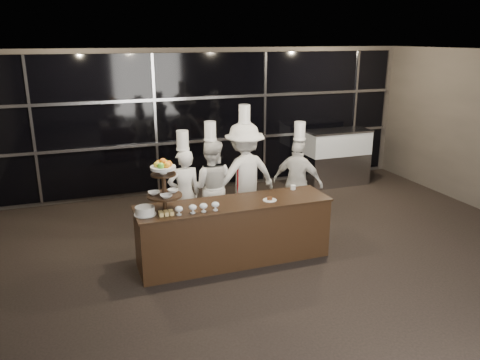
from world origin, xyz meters
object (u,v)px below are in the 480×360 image
object	(u,v)px
layer_cake	(145,211)
display_case	(337,155)
buffet_counter	(234,231)
chef_d	(298,182)
chef_b	(211,186)
chef_c	(244,176)
chef_a	(184,193)
display_stand	(164,182)

from	to	relation	value
layer_cake	display_case	bearing A→B (deg)	31.41
buffet_counter	display_case	world-z (taller)	display_case
buffet_counter	chef_d	world-z (taller)	chef_d
chef_b	chef_c	distance (m)	0.61
layer_cake	display_case	xyz separation A→B (m)	(4.69, 2.87, -0.29)
chef_c	chef_a	bearing A→B (deg)	-172.75
buffet_counter	chef_a	xyz separation A→B (m)	(-0.48, 1.05, 0.32)
display_stand	chef_c	world-z (taller)	chef_c
display_case	chef_c	xyz separation A→B (m)	(-2.81, -1.63, 0.24)
layer_cake	display_stand	bearing A→B (deg)	10.05
chef_a	chef_b	bearing A→B (deg)	13.07
display_case	chef_a	bearing A→B (deg)	-155.64
chef_a	layer_cake	bearing A→B (deg)	-125.88
buffet_counter	chef_b	bearing A→B (deg)	90.02
display_case	chef_b	bearing A→B (deg)	-154.17
display_case	chef_c	world-z (taller)	chef_c
buffet_counter	chef_c	world-z (taller)	chef_c
layer_cake	display_case	world-z (taller)	display_case
display_case	chef_d	bearing A→B (deg)	-135.81
chef_a	chef_d	distance (m)	2.00
display_stand	chef_b	world-z (taller)	chef_b
chef_a	chef_c	xyz separation A→B (m)	(1.08, 0.14, 0.14)
layer_cake	chef_b	distance (m)	1.77
buffet_counter	chef_a	world-z (taller)	chef_a
display_case	chef_c	distance (m)	3.26
buffet_counter	chef_d	xyz separation A→B (m)	(1.51, 0.97, 0.33)
chef_b	buffet_counter	bearing A→B (deg)	-89.98
display_stand	display_case	distance (m)	5.27
chef_a	chef_d	bearing A→B (deg)	-2.37
display_stand	chef_c	size ratio (longest dim) A/B	0.35
chef_b	chef_d	size ratio (longest dim) A/B	1.03
layer_cake	chef_a	size ratio (longest dim) A/B	0.17
chef_a	chef_b	size ratio (longest dim) A/B	0.95
layer_cake	display_case	size ratio (longest dim) A/B	0.21
display_stand	chef_b	xyz separation A→B (m)	(1.00, 1.16, -0.52)
layer_cake	chef_a	xyz separation A→B (m)	(0.80, 1.10, -0.18)
chef_c	display_case	bearing A→B (deg)	30.04
display_case	chef_a	world-z (taller)	chef_a
buffet_counter	chef_b	world-z (taller)	chef_b
chef_b	chef_d	bearing A→B (deg)	-7.36
chef_d	display_case	bearing A→B (deg)	44.19
chef_a	chef_d	xyz separation A→B (m)	(2.00, -0.08, 0.00)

